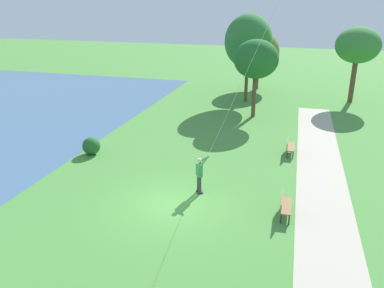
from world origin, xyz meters
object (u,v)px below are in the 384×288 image
Objects in this scene: person_kite_flyer at (200,172)px; park_bench_near_walkway at (284,204)px; tree_lakeside_near at (358,46)px; tree_lakeside_far at (256,59)px; lakeside_shrub at (91,146)px; park_bench_far_walkway at (289,146)px; tree_treeline_left at (258,52)px; tree_horizon_far at (248,41)px.

park_bench_near_walkway is (3.88, -0.94, -0.54)m from person_kite_flyer.
park_bench_near_walkway is 0.24× the size of tree_lakeside_near.
park_bench_near_walkway is 14.87m from tree_lakeside_far.
person_kite_flyer is 7.78m from lakeside_shrub.
park_bench_near_walkway is at bearing -88.63° from park_bench_far_walkway.
person_kite_flyer is at bearing -121.54° from park_bench_far_walkway.
lakeside_shrub is at bearing -109.18° from tree_treeline_left.
tree_lakeside_far reaches higher than park_bench_near_walkway.
person_kite_flyer reaches higher than lakeside_shrub.
tree_treeline_left reaches higher than park_bench_near_walkway.
tree_lakeside_near reaches higher than park_bench_near_walkway.
tree_lakeside_far is at bearing -73.97° from tree_horizon_far.
tree_horizon_far is 1.28× the size of tree_lakeside_far.
person_kite_flyer is 1.21× the size of park_bench_far_walkway.
person_kite_flyer reaches higher than park_bench_far_walkway.
person_kite_flyer reaches higher than park_bench_near_walkway.
tree_treeline_left is at bearing 161.94° from tree_lakeside_near.
park_bench_far_walkway is at bearing 16.37° from lakeside_shrub.
park_bench_near_walkway is at bearing -18.80° from lakeside_shrub.
tree_lakeside_far is (-7.48, -6.80, -0.48)m from tree_lakeside_near.
lakeside_shrub is (-11.11, 3.78, -0.01)m from park_bench_near_walkway.
tree_lakeside_far is (0.66, 13.07, 3.25)m from person_kite_flyer.
tree_lakeside_far reaches higher than lakeside_shrub.
park_bench_near_walkway is 7.00m from park_bench_far_walkway.
person_kite_flyer is 22.79m from tree_treeline_left.
tree_treeline_left reaches higher than lakeside_shrub.
tree_lakeside_near is 0.86× the size of tree_horizon_far.
park_bench_near_walkway is at bearing -13.66° from person_kite_flyer.
tree_lakeside_near is at bearing 42.27° from tree_lakeside_far.
person_kite_flyer is 0.32× the size of tree_lakeside_far.
tree_lakeside_near reaches higher than lakeside_shrub.
tree_horizon_far is (-0.59, 17.44, 4.06)m from person_kite_flyer.
tree_horizon_far is (-4.48, 18.38, 4.59)m from park_bench_near_walkway.
park_bench_far_walkway is 1.47× the size of lakeside_shrub.
tree_treeline_left is 0.77× the size of tree_horizon_far.
tree_lakeside_far is (1.25, -4.37, -0.81)m from tree_horizon_far.
tree_treeline_left is 21.19m from lakeside_shrub.
tree_treeline_left is at bearing 103.74° from park_bench_far_walkway.
tree_lakeside_near is 9.07m from tree_horizon_far.
tree_lakeside_far reaches higher than park_bench_far_walkway.
tree_horizon_far reaches higher than park_bench_far_walkway.
person_kite_flyer is at bearing -21.45° from lakeside_shrub.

